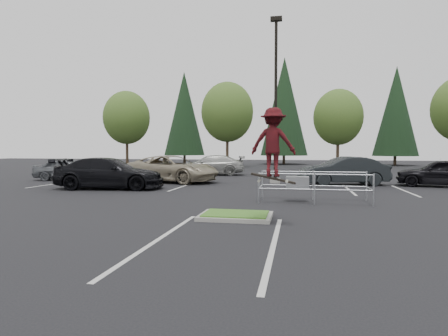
% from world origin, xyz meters
% --- Properties ---
extents(ground, '(120.00, 120.00, 0.00)m').
position_xyz_m(ground, '(0.00, 0.00, 0.00)').
color(ground, black).
rests_on(ground, ground).
extents(grass_median, '(2.20, 1.60, 0.16)m').
position_xyz_m(grass_median, '(0.00, 0.00, 0.08)').
color(grass_median, gray).
rests_on(grass_median, ground).
extents(stall_lines, '(22.62, 17.60, 0.01)m').
position_xyz_m(stall_lines, '(-1.35, 6.02, 0.00)').
color(stall_lines, beige).
rests_on(stall_lines, ground).
extents(light_pole, '(0.70, 0.60, 10.12)m').
position_xyz_m(light_pole, '(0.50, 12.00, 4.56)').
color(light_pole, gray).
rests_on(light_pole, ground).
extents(decid_a, '(5.44, 5.44, 8.91)m').
position_xyz_m(decid_a, '(-18.01, 30.03, 5.58)').
color(decid_a, '#38281C').
rests_on(decid_a, ground).
extents(decid_b, '(5.89, 5.89, 9.64)m').
position_xyz_m(decid_b, '(-6.01, 30.53, 6.04)').
color(decid_b, '#38281C').
rests_on(decid_b, ground).
extents(decid_c, '(5.12, 5.12, 8.38)m').
position_xyz_m(decid_c, '(5.99, 29.83, 5.25)').
color(decid_c, '#38281C').
rests_on(decid_c, ground).
extents(conif_a, '(5.72, 5.72, 13.00)m').
position_xyz_m(conif_a, '(-14.00, 40.00, 7.10)').
color(conif_a, '#38281C').
rests_on(conif_a, ground).
extents(conif_b, '(6.38, 6.38, 14.50)m').
position_xyz_m(conif_b, '(0.00, 40.50, 7.85)').
color(conif_b, '#38281C').
rests_on(conif_b, ground).
extents(conif_c, '(5.50, 5.50, 12.50)m').
position_xyz_m(conif_c, '(14.00, 39.50, 6.85)').
color(conif_c, '#38281C').
rests_on(conif_c, ground).
extents(cart_corral, '(4.31, 1.56, 1.22)m').
position_xyz_m(cart_corral, '(2.01, 4.00, 0.77)').
color(cart_corral, '#93969B').
rests_on(cart_corral, ground).
extents(skateboarder, '(1.29, 0.84, 2.09)m').
position_xyz_m(skateboarder, '(1.20, -1.00, 2.31)').
color(skateboarder, black).
rests_on(skateboarder, ground).
extents(car_l_tan, '(6.66, 4.47, 1.70)m').
position_xyz_m(car_l_tan, '(-6.06, 11.50, 0.85)').
color(car_l_tan, gray).
rests_on(car_l_tan, ground).
extents(car_l_black, '(5.95, 2.98, 1.66)m').
position_xyz_m(car_l_black, '(-8.00, 7.00, 0.83)').
color(car_l_black, black).
rests_on(car_l_black, ground).
extents(car_l_grey, '(4.53, 2.41, 1.47)m').
position_xyz_m(car_l_grey, '(-13.50, 11.50, 0.73)').
color(car_l_grey, '#52555A').
rests_on(car_l_grey, ground).
extents(car_r_charc, '(5.32, 3.02, 1.66)m').
position_xyz_m(car_r_charc, '(4.50, 11.50, 0.83)').
color(car_r_charc, black).
rests_on(car_r_charc, ground).
extents(car_r_black, '(4.96, 2.96, 1.58)m').
position_xyz_m(car_r_black, '(9.81, 11.50, 0.79)').
color(car_r_black, black).
rests_on(car_r_black, ground).
extents(car_far_silver, '(5.86, 3.36, 1.60)m').
position_xyz_m(car_far_silver, '(-5.00, 18.00, 0.80)').
color(car_far_silver, '#9A9A95').
rests_on(car_far_silver, ground).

